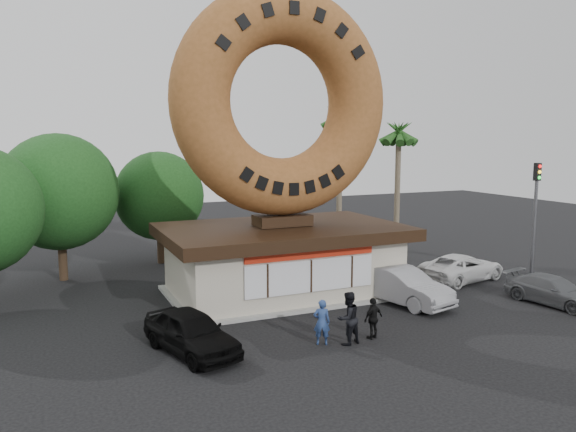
% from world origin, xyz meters
% --- Properties ---
extents(ground, '(90.00, 90.00, 0.00)m').
position_xyz_m(ground, '(0.00, 0.00, 0.00)').
color(ground, black).
rests_on(ground, ground).
extents(donut_shop, '(11.20, 7.20, 3.80)m').
position_xyz_m(donut_shop, '(0.00, 5.98, 1.77)').
color(donut_shop, beige).
rests_on(donut_shop, ground).
extents(giant_donut, '(10.44, 2.66, 10.44)m').
position_xyz_m(giant_donut, '(0.00, 6.00, 9.02)').
color(giant_donut, '#9B5B2D').
rests_on(giant_donut, donut_shop).
extents(tree_west, '(6.00, 6.00, 7.65)m').
position_xyz_m(tree_west, '(-9.50, 13.00, 4.64)').
color(tree_west, '#473321').
rests_on(tree_west, ground).
extents(tree_mid, '(5.20, 5.20, 6.63)m').
position_xyz_m(tree_mid, '(-4.00, 15.00, 4.02)').
color(tree_mid, '#473321').
rests_on(tree_mid, ground).
extents(palm_near, '(2.60, 2.60, 9.75)m').
position_xyz_m(palm_near, '(7.50, 14.00, 8.41)').
color(palm_near, '#726651').
rests_on(palm_near, ground).
extents(palm_far, '(2.60, 2.60, 8.75)m').
position_xyz_m(palm_far, '(11.00, 12.50, 7.48)').
color(palm_far, '#726651').
rests_on(palm_far, ground).
extents(street_lamp, '(2.11, 0.20, 8.00)m').
position_xyz_m(street_lamp, '(-1.86, 16.00, 4.48)').
color(street_lamp, '#59595E').
rests_on(street_lamp, ground).
extents(traffic_signal, '(0.30, 0.38, 6.07)m').
position_xyz_m(traffic_signal, '(14.00, 3.99, 3.87)').
color(traffic_signal, '#59595E').
rests_on(traffic_signal, ground).
extents(person_left, '(0.72, 0.61, 1.67)m').
position_xyz_m(person_left, '(-1.38, -0.76, 0.83)').
color(person_left, navy).
rests_on(person_left, ground).
extents(person_center, '(1.09, 0.94, 1.94)m').
position_xyz_m(person_center, '(-0.50, -1.12, 0.97)').
color(person_center, black).
rests_on(person_center, ground).
extents(person_right, '(0.98, 0.62, 1.55)m').
position_xyz_m(person_right, '(0.64, -1.00, 0.78)').
color(person_right, black).
rests_on(person_right, ground).
extents(car_black, '(2.96, 4.73, 1.50)m').
position_xyz_m(car_black, '(-5.87, 0.34, 0.75)').
color(car_black, black).
rests_on(car_black, ground).
extents(car_silver, '(2.83, 5.15, 1.61)m').
position_xyz_m(car_silver, '(4.27, 2.33, 0.81)').
color(car_silver, gray).
rests_on(car_silver, ground).
extents(car_grey, '(2.48, 4.55, 1.25)m').
position_xyz_m(car_grey, '(10.38, -0.55, 0.63)').
color(car_grey, '#595B5E').
rests_on(car_grey, ground).
extents(car_white, '(5.35, 3.30, 1.38)m').
position_xyz_m(car_white, '(9.55, 4.44, 0.69)').
color(car_white, silver).
rests_on(car_white, ground).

